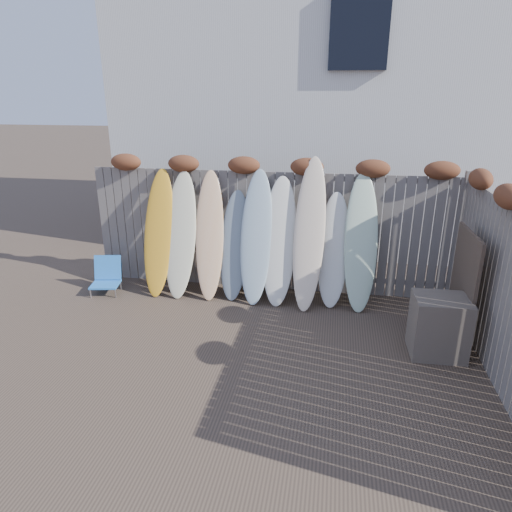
% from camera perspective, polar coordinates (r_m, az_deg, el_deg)
% --- Properties ---
extents(ground, '(80.00, 80.00, 0.00)m').
position_cam_1_polar(ground, '(5.86, -2.09, -13.23)').
color(ground, '#493A2D').
extents(back_fence, '(6.05, 0.28, 2.24)m').
position_cam_1_polar(back_fence, '(7.53, 2.03, 4.32)').
color(back_fence, slate).
rests_on(back_fence, ground).
extents(right_fence, '(0.28, 4.40, 2.24)m').
position_cam_1_polar(right_fence, '(5.78, 28.85, -3.53)').
color(right_fence, slate).
rests_on(right_fence, ground).
extents(house, '(8.50, 5.50, 6.33)m').
position_cam_1_polar(house, '(11.31, 7.61, 19.67)').
color(house, silver).
rests_on(house, ground).
extents(beach_chair, '(0.53, 0.55, 0.59)m').
position_cam_1_polar(beach_chair, '(8.09, -18.18, -2.39)').
color(beach_chair, blue).
rests_on(beach_chair, ground).
extents(wooden_crate, '(0.69, 0.58, 0.78)m').
position_cam_1_polar(wooden_crate, '(6.30, 21.88, -8.14)').
color(wooden_crate, brown).
rests_on(wooden_crate, ground).
extents(lattice_panel, '(0.06, 1.02, 1.53)m').
position_cam_1_polar(lattice_panel, '(6.58, 24.45, -3.71)').
color(lattice_panel, brown).
rests_on(lattice_panel, ground).
extents(surfboard_0, '(0.53, 0.74, 2.03)m').
position_cam_1_polar(surfboard_0, '(7.65, -12.07, 2.82)').
color(surfboard_0, '#FFAE23').
rests_on(surfboard_0, ground).
extents(surfboard_1, '(0.55, 0.73, 2.01)m').
position_cam_1_polar(surfboard_1, '(7.52, -9.43, 2.60)').
color(surfboard_1, beige).
rests_on(surfboard_1, ground).
extents(surfboard_2, '(0.53, 0.76, 2.03)m').
position_cam_1_polar(surfboard_2, '(7.39, -5.81, 2.55)').
color(surfboard_2, '#FFD774').
rests_on(surfboard_2, ground).
extents(surfboard_3, '(0.50, 0.64, 1.73)m').
position_cam_1_polar(surfboard_3, '(7.36, -2.70, 1.32)').
color(surfboard_3, gray).
rests_on(surfboard_3, ground).
extents(surfboard_4, '(0.51, 0.74, 2.07)m').
position_cam_1_polar(surfboard_4, '(7.19, 0.03, 2.34)').
color(surfboard_4, '#A0BAC7').
rests_on(surfboard_4, ground).
extents(surfboard_5, '(0.54, 0.71, 1.97)m').
position_cam_1_polar(surfboard_5, '(7.16, 2.92, 1.82)').
color(surfboard_5, white).
rests_on(surfboard_5, ground).
extents(surfboard_6, '(0.53, 0.83, 2.29)m').
position_cam_1_polar(surfboard_6, '(7.02, 6.68, 2.70)').
color(surfboard_6, '#FDE2C0').
rests_on(surfboard_6, ground).
extents(surfboard_7, '(0.49, 0.64, 1.75)m').
position_cam_1_polar(surfboard_7, '(7.20, 9.66, 0.73)').
color(surfboard_7, white).
rests_on(surfboard_7, ground).
extents(surfboard_8, '(0.55, 0.76, 2.06)m').
position_cam_1_polar(surfboard_8, '(7.13, 12.98, 1.63)').
color(surfboard_8, '#B6D2B5').
rests_on(surfboard_8, ground).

